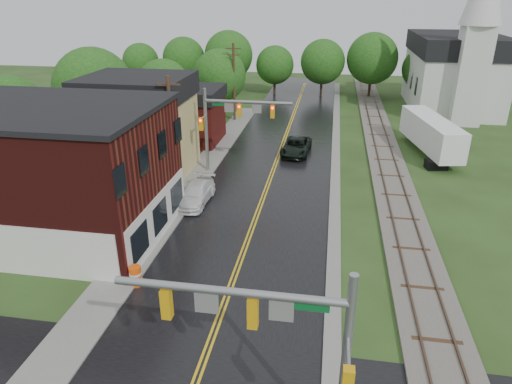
% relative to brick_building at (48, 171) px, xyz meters
% --- Properties ---
extents(main_road, '(10.00, 90.00, 0.02)m').
position_rel_brick_building_xyz_m(main_road, '(12.48, 15.00, -4.15)').
color(main_road, black).
rests_on(main_road, ground).
extents(curb_right, '(0.80, 70.00, 0.12)m').
position_rel_brick_building_xyz_m(curb_right, '(17.88, 20.00, -4.15)').
color(curb_right, gray).
rests_on(curb_right, ground).
extents(sidewalk_left, '(2.40, 50.00, 0.12)m').
position_rel_brick_building_xyz_m(sidewalk_left, '(6.28, 10.00, -4.15)').
color(sidewalk_left, gray).
rests_on(sidewalk_left, ground).
extents(brick_building, '(14.30, 10.30, 8.30)m').
position_rel_brick_building_xyz_m(brick_building, '(0.00, 0.00, 0.00)').
color(brick_building, '#44110E').
rests_on(brick_building, ground).
extents(yellow_house, '(8.00, 7.00, 6.40)m').
position_rel_brick_building_xyz_m(yellow_house, '(1.48, 11.00, -0.95)').
color(yellow_house, tan).
rests_on(yellow_house, ground).
extents(darkred_building, '(7.00, 6.00, 4.40)m').
position_rel_brick_building_xyz_m(darkred_building, '(2.48, 20.00, -1.95)').
color(darkred_building, '#3F0F0C').
rests_on(darkred_building, ground).
extents(church, '(10.40, 18.40, 20.00)m').
position_rel_brick_building_xyz_m(church, '(32.48, 38.74, 1.68)').
color(church, silver).
rests_on(church, ground).
extents(railroad, '(3.20, 80.00, 0.30)m').
position_rel_brick_building_xyz_m(railroad, '(22.48, 20.00, -4.05)').
color(railroad, '#59544C').
rests_on(railroad, ground).
extents(traffic_signal_near, '(7.34, 0.30, 7.20)m').
position_rel_brick_building_xyz_m(traffic_signal_near, '(15.96, -13.00, 0.82)').
color(traffic_signal_near, gray).
rests_on(traffic_signal_near, ground).
extents(traffic_signal_far, '(7.34, 0.43, 7.20)m').
position_rel_brick_building_xyz_m(traffic_signal_far, '(9.01, 12.00, 0.82)').
color(traffic_signal_far, gray).
rests_on(traffic_signal_far, ground).
extents(utility_pole_b, '(1.80, 0.28, 9.00)m').
position_rel_brick_building_xyz_m(utility_pole_b, '(5.68, 7.00, 0.57)').
color(utility_pole_b, '#382616').
rests_on(utility_pole_b, ground).
extents(utility_pole_c, '(1.80, 0.28, 9.00)m').
position_rel_brick_building_xyz_m(utility_pole_c, '(5.68, 29.00, 0.57)').
color(utility_pole_c, '#382616').
rests_on(utility_pole_c, ground).
extents(tree_left_a, '(6.80, 6.80, 8.67)m').
position_rel_brick_building_xyz_m(tree_left_a, '(-7.36, 6.90, 0.96)').
color(tree_left_a, black).
rests_on(tree_left_a, ground).
extents(tree_left_b, '(7.60, 7.60, 9.69)m').
position_rel_brick_building_xyz_m(tree_left_b, '(-5.36, 16.90, 1.57)').
color(tree_left_b, black).
rests_on(tree_left_b, ground).
extents(tree_left_c, '(6.00, 6.00, 7.65)m').
position_rel_brick_building_xyz_m(tree_left_c, '(-1.36, 24.90, 0.36)').
color(tree_left_c, black).
rests_on(tree_left_c, ground).
extents(tree_left_e, '(6.40, 6.40, 8.16)m').
position_rel_brick_building_xyz_m(tree_left_e, '(3.64, 30.90, 0.66)').
color(tree_left_e, black).
rests_on(tree_left_e, ground).
extents(suv_dark, '(2.84, 5.50, 1.48)m').
position_rel_brick_building_xyz_m(suv_dark, '(14.09, 17.81, -3.41)').
color(suv_dark, black).
rests_on(suv_dark, ground).
extents(pickup_white, '(2.17, 5.04, 1.45)m').
position_rel_brick_building_xyz_m(pickup_white, '(7.68, 5.56, -3.43)').
color(pickup_white, white).
rests_on(pickup_white, ground).
extents(semi_trailer, '(4.35, 11.08, 3.51)m').
position_rel_brick_building_xyz_m(semi_trailer, '(26.62, 19.79, -2.04)').
color(semi_trailer, black).
rests_on(semi_trailer, ground).
extents(construction_barrel, '(0.70, 0.70, 1.14)m').
position_rel_brick_building_xyz_m(construction_barrel, '(7.48, -5.00, -3.58)').
color(construction_barrel, '#EE4F0A').
rests_on(construction_barrel, ground).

